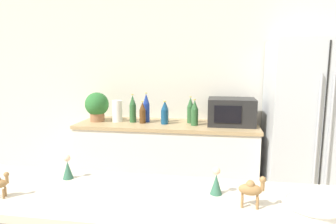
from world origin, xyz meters
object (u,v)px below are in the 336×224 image
Objects in this scene: back_bottle_4 at (165,113)px; back_bottle_6 at (190,110)px; back_bottle_2 at (143,113)px; back_bottle_3 at (165,112)px; potted_plant at (97,106)px; paper_towel_roll at (117,111)px; wise_man_figurine_crimson at (68,168)px; wise_man_figurine_purple at (216,183)px; back_bottle_1 at (133,109)px; back_bottle_0 at (195,113)px; camel_figurine_second at (251,189)px; refrigerator at (310,131)px; back_bottle_5 at (146,108)px; fruit_bowl at (313,206)px; microwave at (231,112)px.

back_bottle_6 is (0.27, 0.11, 0.02)m from back_bottle_4.
back_bottle_2 reaches higher than back_bottle_3.
potted_plant is 0.53m from back_bottle_2.
paper_towel_roll reaches higher than wise_man_figurine_crimson.
wise_man_figurine_purple is (0.56, -1.96, 0.01)m from back_bottle_3.
potted_plant is at bearing -177.00° from paper_towel_roll.
back_bottle_1 is 2.54× the size of wise_man_figurine_purple.
back_bottle_0 is at bearing -22.34° from back_bottle_3.
back_bottle_3 is 0.12m from back_bottle_4.
back_bottle_4 is 1.78m from wise_man_figurine_crimson.
back_bottle_2 is 1.83× the size of camel_figurine_second.
refrigerator is 14.47× the size of wise_man_figurine_purple.
paper_towel_roll is at bearing 121.78° from camel_figurine_second.
back_bottle_5 is (0.32, 0.04, 0.04)m from paper_towel_roll.
back_bottle_6 is (0.51, 0.10, 0.02)m from back_bottle_2.
fruit_bowl is 1.90× the size of wise_man_figurine_crimson.
paper_towel_roll is 1.02× the size of back_bottle_3.
back_bottle_3 reaches higher than wise_man_figurine_crimson.
refrigerator is at bearing -1.20° from back_bottle_4.
back_bottle_1 is 0.37m from back_bottle_4.
wise_man_figurine_purple is at bearing -82.75° from back_bottle_0.
back_bottle_1 is 2.24m from camel_figurine_second.
back_bottle_1 is at bearing 122.61° from fruit_bowl.
wise_man_figurine_crimson reaches higher than fruit_bowl.
back_bottle_4 is at bearing -158.11° from back_bottle_6.
paper_towel_roll is 0.18m from back_bottle_1.
back_bottle_2 is at bearing 120.64° from fruit_bowl.
back_bottle_5 is at bearing 176.06° from refrigerator.
potted_plant is at bearing 177.31° from back_bottle_0.
refrigerator is 7.14× the size of back_bottle_4.
back_bottle_2 is at bearing -168.41° from back_bottle_6.
back_bottle_5 reaches higher than back_bottle_0.
wise_man_figurine_purple is at bearing 162.66° from fruit_bowl.
wise_man_figurine_crimson is (0.19, -1.82, -0.02)m from back_bottle_1.
back_bottle_0 is 1.83m from wise_man_figurine_purple.
microwave is 1.76× the size of back_bottle_0.
wise_man_figurine_purple is at bearing -94.39° from microwave.
refrigerator is 2.23m from potted_plant.
back_bottle_5 is 2.68× the size of wise_man_figurine_crimson.
potted_plant is at bearing -174.76° from back_bottle_5.
microwave is 0.71m from back_bottle_3.
back_bottle_4 is at bearing -2.56° from potted_plant.
wise_man_figurine_crimson and wise_man_figurine_purple have the same top height.
back_bottle_1 is 1.32× the size of back_bottle_3.
back_bottle_1 is 0.95× the size of back_bottle_5.
back_bottle_2 reaches higher than fruit_bowl.
wise_man_figurine_purple is (0.91, -1.88, -0.02)m from back_bottle_1.
back_bottle_5 is (-0.92, 0.02, 0.01)m from microwave.
wise_man_figurine_crimson is at bearing -94.80° from back_bottle_3.
wise_man_figurine_crimson is (-0.16, -1.89, 0.01)m from back_bottle_3.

